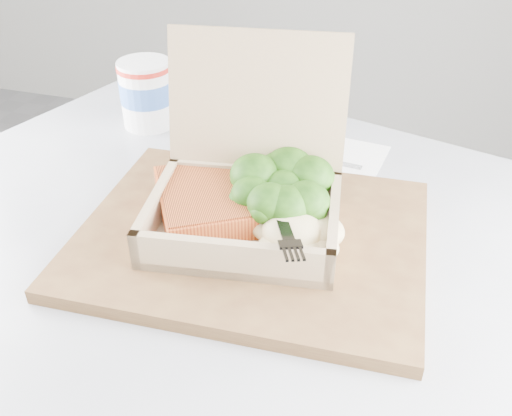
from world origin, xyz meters
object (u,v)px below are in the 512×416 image
(cafe_table, at_px, (192,375))
(serving_tray, at_px, (252,236))
(takeout_container, at_px, (248,182))
(paper_cup, at_px, (146,92))

(cafe_table, height_order, serving_tray, serving_tray)
(takeout_container, relative_size, paper_cup, 2.26)
(cafe_table, height_order, paper_cup, paper_cup)
(serving_tray, bearing_deg, cafe_table, -142.41)
(cafe_table, relative_size, paper_cup, 10.25)
(takeout_container, distance_m, paper_cup, 0.31)
(serving_tray, height_order, takeout_container, takeout_container)
(serving_tray, distance_m, takeout_container, 0.06)
(takeout_container, xyz_separation_m, paper_cup, (-0.23, 0.21, -0.01))
(paper_cup, bearing_deg, takeout_container, -42.93)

